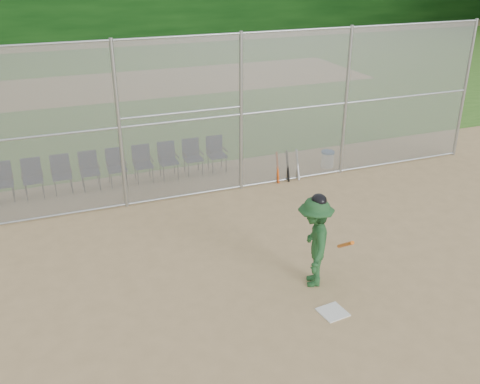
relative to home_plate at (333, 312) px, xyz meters
name	(u,v)px	position (x,y,z in m)	size (l,w,h in m)	color
ground	(291,302)	(-0.54, 0.53, -0.01)	(100.00, 100.00, 0.00)	tan
grass_strip	(119,85)	(-0.54, 18.53, 0.00)	(100.00, 100.00, 0.00)	#3B6F21
dirt_patch_far	(119,85)	(-0.54, 18.53, 0.00)	(24.00, 24.00, 0.00)	tan
backstop_fence	(202,116)	(-0.54, 5.53, 2.06)	(16.09, 0.09, 4.00)	gray
home_plate	(333,312)	(0.00, 0.00, 0.00)	(0.44, 0.44, 0.02)	white
batter_at_plate	(314,241)	(0.10, 0.95, 0.87)	(1.05, 1.41, 1.83)	#205127
water_cooler	(327,159)	(3.34, 6.05, 0.23)	(0.37, 0.37, 0.47)	white
spare_bats	(288,166)	(1.82, 5.55, 0.41)	(0.66, 0.30, 0.84)	#D84C14
chair_1	(3,183)	(-5.29, 6.94, 0.47)	(0.54, 0.52, 0.96)	#0E1734
chair_2	(33,179)	(-4.60, 6.94, 0.47)	(0.54, 0.52, 0.96)	#0E1734
chair_3	(62,175)	(-3.90, 6.94, 0.47)	(0.54, 0.52, 0.96)	#0E1734
chair_4	(90,171)	(-3.20, 6.94, 0.47)	(0.54, 0.52, 0.96)	#0E1734
chair_5	(117,168)	(-2.50, 6.94, 0.47)	(0.54, 0.52, 0.96)	#0E1734
chair_6	(143,164)	(-1.81, 6.94, 0.47)	(0.54, 0.52, 0.96)	#0E1734
chair_7	(169,161)	(-1.11, 6.94, 0.47)	(0.54, 0.52, 0.96)	#0E1734
chair_8	(193,158)	(-0.41, 6.94, 0.47)	(0.54, 0.52, 0.96)	#0E1734
chair_9	(217,154)	(0.29, 6.94, 0.47)	(0.54, 0.52, 0.96)	#0E1734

